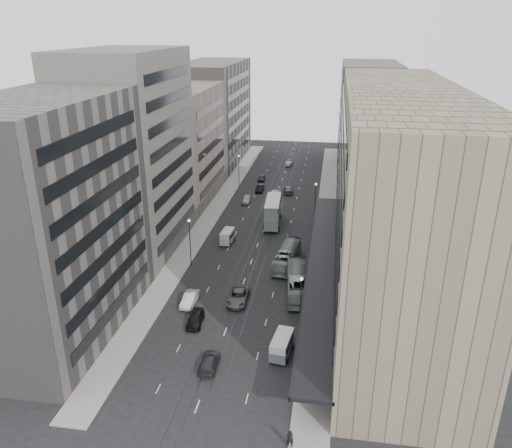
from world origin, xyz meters
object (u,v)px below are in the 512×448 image
Objects in this scene: sedan_2 at (238,297)px; pedestrian at (290,439)px; bus_far at (287,256)px; double_decker at (273,211)px; vw_microbus at (282,345)px; panel_van at (227,236)px; sedan_1 at (190,299)px; bus_near at (297,282)px; sedan_0 at (195,318)px.

pedestrian is (9.93, -25.76, 0.30)m from sedan_2.
bus_far is 14.23m from sedan_2.
vw_microbus is at bearing -84.59° from double_decker.
pedestrian is at bearing -73.15° from vw_microbus.
panel_van is 0.87× the size of sedan_1.
double_decker reaches higher than bus_near.
sedan_2 is (5.88, -20.14, -0.60)m from panel_van.
double_decker is 33.17m from sedan_1.
vw_microbus reaches higher than pedestrian.
bus_far is at bearing -80.31° from bus_near.
bus_near is 6.34× the size of pedestrian.
pedestrian is (14.54, -19.19, 0.30)m from sedan_0.
pedestrian is (1.70, -29.84, -0.60)m from bus_near.
bus_near reaches higher than panel_van.
double_decker is 42.40m from vw_microbus.
sedan_1 is at bearing -107.25° from double_decker.
bus_near is 2.45× the size of vw_microbus.
sedan_0 is 2.48× the size of pedestrian.
sedan_2 is (-5.79, -12.98, -0.76)m from bus_far.
bus_near is 2.10× the size of sedan_2.
sedan_2 is at bearing -69.87° from panel_van.
bus_near is 27.26m from double_decker.
panel_van is (-14.11, 16.06, -0.31)m from bus_near.
sedan_2 is 27.61m from pedestrian.
panel_van is at bearing -24.41° from bus_far.
panel_van is 48.55m from pedestrian.
bus_far is 38.96m from pedestrian.
double_decker reaches higher than panel_van.
panel_van is 26.75m from sedan_0.
bus_far is at bearing -87.35° from pedestrian.
vw_microbus is 1.20× the size of panel_van.
bus_near is 2.95× the size of panel_van.
bus_far is at bearing 101.78° from vw_microbus.
vw_microbus is at bearing 82.06° from bus_near.
bus_near is 16.70m from sedan_0.
sedan_0 reaches higher than sedan_1.
sedan_0 is at bearing 69.12° from bus_far.
sedan_1 is (-8.02, -32.11, -2.10)m from double_decker.
pedestrian is (2.33, -14.26, -0.32)m from vw_microbus.
sedan_1 is at bearing -58.64° from pedestrian.
vw_microbus is at bearing -56.45° from sedan_2.
sedan_2 is (6.79, 1.71, 0.03)m from sedan_1.
pedestrian reaches higher than sedan_2.
panel_van is 20.99m from sedan_2.
sedan_2 is at bearing 131.01° from vw_microbus.
pedestrian is at bearing -53.62° from sedan_1.
sedan_0 is at bearing -64.25° from sedan_1.
sedan_0 is 1.00× the size of sedan_1.
bus_far reaches higher than vw_microbus.
sedan_2 is at bearing 20.74° from bus_near.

